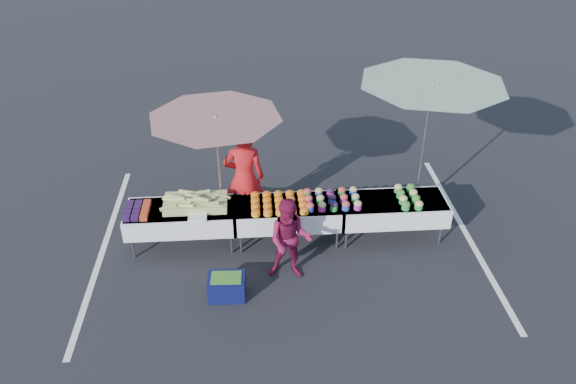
{
  "coord_description": "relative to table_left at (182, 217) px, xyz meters",
  "views": [
    {
      "loc": [
        -0.56,
        -7.85,
        6.05
      ],
      "look_at": [
        0.0,
        0.0,
        1.0
      ],
      "focal_mm": 35.0,
      "sensor_mm": 36.0,
      "label": 1
    }
  ],
  "objects": [
    {
      "name": "corn_pile",
      "position": [
        0.24,
        0.04,
        0.26
      ],
      "size": [
        1.16,
        0.57,
        0.26
      ],
      "color": "#8EAD58",
      "rests_on": "table_left"
    },
    {
      "name": "stripe_right",
      "position": [
        5.0,
        0.0,
        -0.58
      ],
      "size": [
        0.1,
        5.0,
        0.0
      ],
      "primitive_type": "cube",
      "color": "silver",
      "rests_on": "ground"
    },
    {
      "name": "storage_bin",
      "position": [
        0.76,
        -1.35,
        -0.39
      ],
      "size": [
        0.58,
        0.43,
        0.37
      ],
      "rotation": [
        0.0,
        0.0,
        -0.04
      ],
      "color": "#0D1144",
      "rests_on": "ground"
    },
    {
      "name": "table_center",
      "position": [
        1.8,
        0.0,
        0.0
      ],
      "size": [
        1.86,
        0.81,
        0.75
      ],
      "color": "white",
      "rests_on": "ground"
    },
    {
      "name": "vendor",
      "position": [
        1.07,
        0.55,
        0.39
      ],
      "size": [
        0.72,
        0.48,
        1.95
      ],
      "primitive_type": "imported",
      "rotation": [
        0.0,
        0.0,
        3.13
      ],
      "color": "red",
      "rests_on": "ground"
    },
    {
      "name": "plastic_bags",
      "position": [
        0.3,
        -0.3,
        0.19
      ],
      "size": [
        0.3,
        0.25,
        0.05
      ],
      "primitive_type": "cube",
      "color": "white",
      "rests_on": "table_left"
    },
    {
      "name": "bean_baskets",
      "position": [
        3.86,
        -0.01,
        0.24
      ],
      "size": [
        0.36,
        0.68,
        0.15
      ],
      "color": "#238D39",
      "rests_on": "table_right"
    },
    {
      "name": "berry_punnets",
      "position": [
        -0.71,
        -0.06,
        0.21
      ],
      "size": [
        0.4,
        0.54,
        0.08
      ],
      "color": "black",
      "rests_on": "table_left"
    },
    {
      "name": "ground",
      "position": [
        1.8,
        0.0,
        -0.58
      ],
      "size": [
        80.0,
        80.0,
        0.0
      ],
      "primitive_type": "plane",
      "color": "black"
    },
    {
      "name": "stripe_left",
      "position": [
        -1.4,
        0.0,
        -0.58
      ],
      "size": [
        0.1,
        5.0,
        0.0
      ],
      "primitive_type": "cube",
      "color": "silver",
      "rests_on": "ground"
    },
    {
      "name": "table_right",
      "position": [
        3.6,
        0.0,
        0.0
      ],
      "size": [
        1.86,
        0.81,
        0.75
      ],
      "color": "white",
      "rests_on": "ground"
    },
    {
      "name": "potato_cups",
      "position": [
        2.55,
        0.0,
        0.25
      ],
      "size": [
        0.94,
        0.58,
        0.16
      ],
      "color": "#253CB0",
      "rests_on": "table_right"
    },
    {
      "name": "umbrella_left",
      "position": [
        0.66,
        0.4,
        1.45
      ],
      "size": [
        2.62,
        2.62,
        2.25
      ],
      "rotation": [
        0.0,
        0.0,
        -0.21
      ],
      "color": "black",
      "rests_on": "ground"
    },
    {
      "name": "customer",
      "position": [
        1.76,
        -0.94,
        0.13
      ],
      "size": [
        0.76,
        0.63,
        1.43
      ],
      "primitive_type": "imported",
      "rotation": [
        0.0,
        0.0,
        -0.14
      ],
      "color": "maroon",
      "rests_on": "ground"
    },
    {
      "name": "table_left",
      "position": [
        0.0,
        0.0,
        0.0
      ],
      "size": [
        1.86,
        0.81,
        0.75
      ],
      "color": "white",
      "rests_on": "ground"
    },
    {
      "name": "umbrella_right",
      "position": [
        4.28,
        0.8,
        1.74
      ],
      "size": [
        2.85,
        2.85,
        2.57
      ],
      "rotation": [
        0.0,
        0.0,
        0.15
      ],
      "color": "black",
      "rests_on": "ground"
    },
    {
      "name": "carrot_bowls",
      "position": [
        1.65,
        -0.01,
        0.22
      ],
      "size": [
        0.95,
        0.69,
        0.11
      ],
      "color": "orange",
      "rests_on": "table_center"
    }
  ]
}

